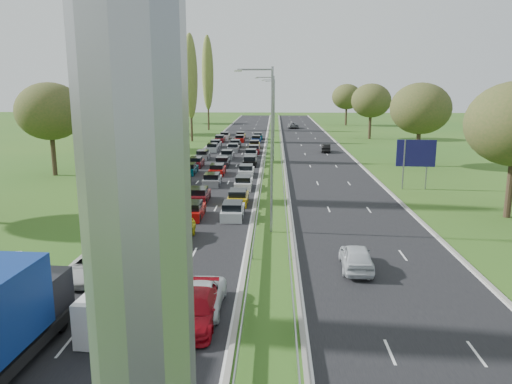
{
  "coord_description": "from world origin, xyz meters",
  "views": [
    {
      "loc": [
        4.73,
        7.22,
        10.72
      ],
      "look_at": [
        3.08,
        50.16,
        1.5
      ],
      "focal_mm": 35.0,
      "sensor_mm": 36.0,
      "label": 1
    }
  ],
  "objects_px": {
    "near_car_2": "(92,267)",
    "near_car_3": "(105,253)",
    "white_van_rear": "(120,302)",
    "info_sign": "(9,265)",
    "direction_sign": "(416,155)"
  },
  "relations": [
    {
      "from": "near_car_2",
      "to": "near_car_3",
      "type": "xyz_separation_m",
      "value": [
        0.07,
        2.12,
        0.09
      ]
    },
    {
      "from": "white_van_rear",
      "to": "info_sign",
      "type": "distance_m",
      "value": 8.04
    },
    {
      "from": "info_sign",
      "to": "direction_sign",
      "type": "height_order",
      "value": "direction_sign"
    },
    {
      "from": "near_car_3",
      "to": "info_sign",
      "type": "xyz_separation_m",
      "value": [
        -3.87,
        -3.82,
        0.61
      ]
    },
    {
      "from": "near_car_2",
      "to": "near_car_3",
      "type": "height_order",
      "value": "near_car_3"
    },
    {
      "from": "near_car_3",
      "to": "info_sign",
      "type": "bearing_deg",
      "value": -138.94
    },
    {
      "from": "near_car_2",
      "to": "white_van_rear",
      "type": "bearing_deg",
      "value": -55.21
    },
    {
      "from": "near_car_2",
      "to": "direction_sign",
      "type": "height_order",
      "value": "direction_sign"
    },
    {
      "from": "white_van_rear",
      "to": "near_car_2",
      "type": "bearing_deg",
      "value": 126.26
    },
    {
      "from": "info_sign",
      "to": "near_car_2",
      "type": "bearing_deg",
      "value": 24.16
    },
    {
      "from": "direction_sign",
      "to": "white_van_rear",
      "type": "bearing_deg",
      "value": -124.79
    },
    {
      "from": "white_van_rear",
      "to": "info_sign",
      "type": "relative_size",
      "value": 2.4
    },
    {
      "from": "near_car_3",
      "to": "info_sign",
      "type": "relative_size",
      "value": 2.44
    },
    {
      "from": "near_car_2",
      "to": "direction_sign",
      "type": "distance_m",
      "value": 36.02
    },
    {
      "from": "near_car_2",
      "to": "info_sign",
      "type": "height_order",
      "value": "info_sign"
    }
  ]
}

